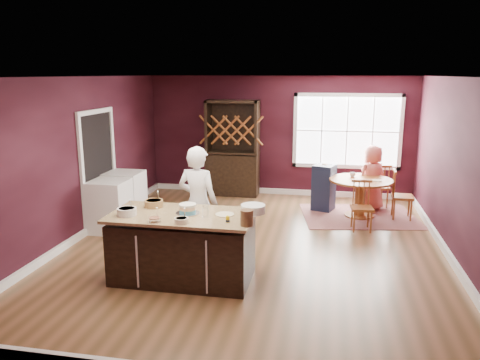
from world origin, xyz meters
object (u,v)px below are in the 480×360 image
Objects in this scene: kitchen_island at (183,248)px; baker at (198,203)px; dryer at (125,196)px; chair_north at (378,185)px; seated_woman at (372,178)px; toddler at (322,171)px; chair_east at (403,194)px; high_chair at (324,187)px; chair_south at (362,206)px; layer_cake at (188,209)px; hutch at (233,148)px; dining_table at (360,190)px; washer at (110,206)px.

baker reaches higher than kitchen_island.
chair_north is at bearing 21.12° from dryer.
seated_woman is 5.15× the size of toddler.
chair_east is 1.53m from high_chair.
chair_south is (-0.81, -0.85, -0.03)m from chair_east.
layer_cake is 0.15× the size of hutch.
high_chair reaches higher than chair_east.
hutch is at bearing -25.55° from chair_north.
dining_table is at bearing -25.02° from toddler.
washer is (-1.61, -2.94, -0.62)m from hutch.
baker is 3.49m from high_chair.
layer_cake is (-2.46, -3.34, 0.45)m from dining_table.
layer_cake is at bearing 28.39° from kitchen_island.
washer is at bearing -150.34° from toddler.
baker reaches higher than chair_east.
toddler is at bearing -22.27° from seated_woman.
dryer is (0.00, 0.64, 0.01)m from washer.
toddler is (-0.04, 0.03, 0.32)m from high_chair.
layer_cake is 4.07m from toddler.
dryer is (-1.94, 2.25, -0.51)m from layer_cake.
toddler is at bearing 115.94° from chair_south.
kitchen_island is at bearing -140.31° from chair_south.
dining_table is 3.67m from baker.
layer_cake is at bearing -49.30° from dryer.
kitchen_island is 1.99× the size of chair_east.
washer is 0.98× the size of dryer.
chair_east is (3.32, 3.38, 0.04)m from kitchen_island.
layer_cake reaches higher than chair_south.
chair_east is 1.17m from chair_south.
baker is 3.48m from toddler.
chair_east is 5.30m from dryer.
dryer is at bearing 103.27° from chair_east.
washer is at bearing -90.00° from dryer.
high_chair reaches higher than washer.
chair_north is 1.00× the size of dryer.
high_chair is 1.07× the size of washer.
chair_east is at bearing 18.44° from washer.
hutch is at bearing 156.50° from dining_table.
chair_east is 5.47m from washer.
seated_woman is 1.36× the size of high_chair.
high_chair is (1.82, 3.70, 0.05)m from kitchen_island.
kitchen_island is 1.96× the size of high_chair.
chair_north is 0.95× the size of high_chair.
kitchen_island is 4.80m from seated_woman.
washer is (-1.94, 1.61, -0.52)m from layer_cake.
seated_woman is at bearing 30.89° from high_chair.
baker reaches higher than dining_table.
chair_south is at bearing 57.56° from chair_north.
dining_table is 0.90× the size of seated_woman.
washer is (-1.88, 0.91, -0.40)m from baker.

